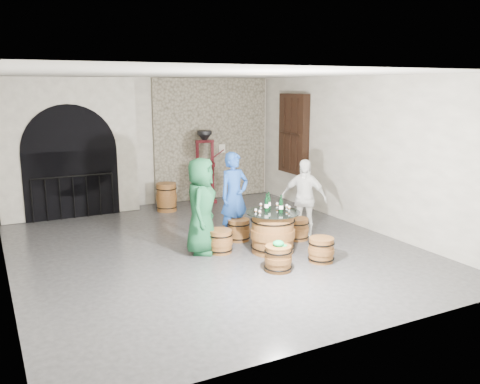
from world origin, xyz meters
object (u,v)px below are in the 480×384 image
barrel_stool_right (297,229)px  barrel_stool_near_left (278,258)px  barrel_table (273,232)px  person_green (201,206)px  corking_press (205,161)px  barrel_stool_far (239,230)px  person_blue (234,196)px  side_barrel (167,197)px  person_white (304,198)px  wine_bottle_right (269,202)px  wine_bottle_left (267,204)px  barrel_stool_near_right (321,250)px  barrel_stool_left (220,241)px  wine_bottle_center (281,206)px

barrel_stool_right → barrel_stool_near_left: bearing=-133.6°
barrel_table → person_green: bearing=154.1°
person_green → corking_press: size_ratio=0.94×
corking_press → barrel_table: bearing=-86.9°
barrel_stool_far → person_blue: (-0.03, 0.13, 0.66)m
person_green → side_barrel: 3.38m
barrel_table → side_barrel: size_ratio=1.44×
person_white → wine_bottle_right: bearing=-111.6°
wine_bottle_left → side_barrel: bearing=99.1°
barrel_stool_near_right → person_white: (0.57, 1.40, 0.58)m
barrel_stool_left → wine_bottle_left: bearing=-22.7°
barrel_table → wine_bottle_left: wine_bottle_left is taller
barrel_stool_near_left → person_white: (1.47, 1.43, 0.58)m
barrel_table → barrel_stool_near_left: size_ratio=2.13×
barrel_stool_far → wine_bottle_center: (0.31, -1.06, 0.68)m
person_blue → wine_bottle_center: (0.34, -1.19, 0.02)m
person_green → wine_bottle_right: bearing=-72.7°
person_blue → wine_bottle_center: bearing=-82.0°
barrel_stool_near_right → wine_bottle_right: wine_bottle_right is taller
barrel_stool_right → barrel_stool_near_left: (-1.26, -1.32, 0.00)m
barrel_stool_near_left → person_blue: size_ratio=0.27×
barrel_table → person_blue: (-0.25, 1.06, 0.49)m
barrel_stool_right → wine_bottle_right: size_ratio=1.43×
barrel_stool_far → person_blue: bearing=103.3°
barrel_stool_left → person_blue: size_ratio=0.27×
barrel_stool_near_right → barrel_stool_near_left: size_ratio=1.00×
person_white → person_green: bearing=-131.1°
barrel_stool_near_right → person_green: (-1.65, 1.40, 0.66)m
barrel_table → side_barrel: bearing=100.1°
person_green → person_white: person_green is taller
wine_bottle_right → barrel_table: bearing=-97.7°
barrel_stool_near_left → wine_bottle_right: wine_bottle_right is taller
barrel_table → person_green: person_green is taller
wine_bottle_center → side_barrel: 4.11m
barrel_stool_far → person_green: bearing=-158.8°
barrel_stool_far → person_green: (-0.95, -0.37, 0.66)m
wine_bottle_right → barrel_stool_right: bearing=17.1°
person_green → wine_bottle_left: person_green is taller
barrel_stool_far → barrel_stool_near_left: size_ratio=1.00×
barrel_stool_left → wine_bottle_center: wine_bottle_center is taller
barrel_stool_left → person_white: size_ratio=0.29×
side_barrel → corking_press: bearing=19.2°
barrel_table → barrel_stool_near_left: bearing=-115.5°
barrel_stool_near_left → person_green: 1.75m
barrel_table → wine_bottle_center: bearing=-54.3°
person_blue → barrel_stool_far: bearing=-84.7°
person_white → wine_bottle_left: 1.24m
side_barrel → wine_bottle_center: bearing=-79.0°
barrel_stool_right → side_barrel: (-1.53, 3.42, 0.13)m
barrel_stool_near_right → side_barrel: 4.85m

